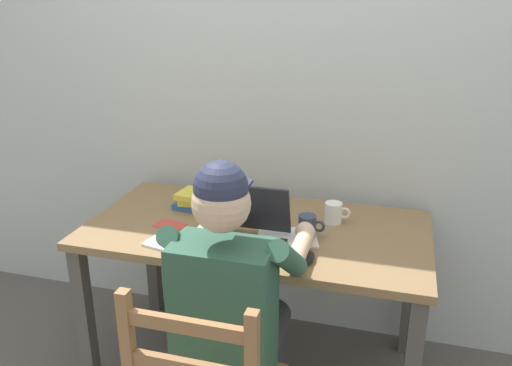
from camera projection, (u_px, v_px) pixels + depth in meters
The scene contains 11 objects.
back_wall at pixel (282, 84), 2.50m from camera, with size 6.00×0.04×2.60m.
desk at pixel (256, 246), 2.31m from camera, with size 1.47×0.76×0.75m.
seated_person at pixel (233, 299), 1.88m from camera, with size 0.50×0.60×1.23m.
laptop at pixel (246, 232), 2.10m from camera, with size 0.33×0.30×0.23m.
computer_mouse at pixel (307, 257), 1.98m from camera, with size 0.06×0.10×0.03m, color black.
coffee_mug_white at pixel (334, 213), 2.29m from camera, with size 0.11×0.08×0.09m.
coffee_mug_dark at pixel (308, 226), 2.17m from camera, with size 0.11×0.07×0.09m.
book_stack_main at pixel (197, 201), 2.45m from camera, with size 0.22×0.17×0.08m.
paper_pile_near_laptop at pixel (288, 237), 2.17m from camera, with size 0.24×0.19×0.01m, color white.
paper_pile_back_corner at pixel (179, 244), 2.11m from camera, with size 0.26×0.16×0.01m, color white.
landscape_photo_print at pixel (170, 225), 2.28m from camera, with size 0.13×0.09×0.00m, color #C63D33.
Camera 1 is at (0.56, -1.99, 1.72)m, focal length 36.68 mm.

